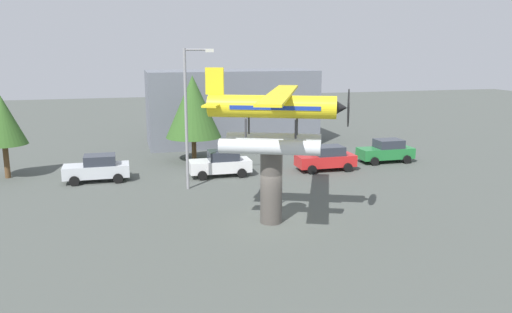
{
  "coord_description": "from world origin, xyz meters",
  "views": [
    {
      "loc": [
        -7.04,
        -23.83,
        8.66
      ],
      "look_at": [
        0.0,
        3.0,
        2.78
      ],
      "focal_mm": 36.21,
      "sensor_mm": 36.0,
      "label": 1
    }
  ],
  "objects_px": {
    "streetlight_primary": "(189,110)",
    "car_mid_white": "(221,163)",
    "storefront_building": "(232,107)",
    "tree_east": "(193,107)",
    "floatplane_monument": "(274,117)",
    "car_far_red": "(326,158)",
    "tree_west": "(2,120)",
    "display_pedestal": "(271,187)",
    "car_distant_green": "(386,151)",
    "car_near_silver": "(97,168)"
  },
  "relations": [
    {
      "from": "car_far_red",
      "to": "streetlight_primary",
      "type": "xyz_separation_m",
      "value": [
        -10.08,
        -2.47,
        4.08
      ]
    },
    {
      "from": "tree_west",
      "to": "car_mid_white",
      "type": "bearing_deg",
      "value": -12.56
    },
    {
      "from": "car_near_silver",
      "to": "car_distant_green",
      "type": "height_order",
      "value": "same"
    },
    {
      "from": "car_near_silver",
      "to": "streetlight_primary",
      "type": "height_order",
      "value": "streetlight_primary"
    },
    {
      "from": "car_far_red",
      "to": "tree_west",
      "type": "distance_m",
      "value": 22.2
    },
    {
      "from": "tree_west",
      "to": "car_far_red",
      "type": "bearing_deg",
      "value": -8.89
    },
    {
      "from": "tree_west",
      "to": "display_pedestal",
      "type": "bearing_deg",
      "value": -41.99
    },
    {
      "from": "display_pedestal",
      "to": "car_distant_green",
      "type": "distance_m",
      "value": 16.8
    },
    {
      "from": "floatplane_monument",
      "to": "streetlight_primary",
      "type": "bearing_deg",
      "value": 135.88
    },
    {
      "from": "car_near_silver",
      "to": "tree_west",
      "type": "relative_size",
      "value": 0.75
    },
    {
      "from": "tree_west",
      "to": "floatplane_monument",
      "type": "bearing_deg",
      "value": -41.86
    },
    {
      "from": "car_distant_green",
      "to": "tree_east",
      "type": "bearing_deg",
      "value": -16.31
    },
    {
      "from": "floatplane_monument",
      "to": "car_mid_white",
      "type": "distance_m",
      "value": 11.13
    },
    {
      "from": "storefront_building",
      "to": "tree_east",
      "type": "height_order",
      "value": "storefront_building"
    },
    {
      "from": "storefront_building",
      "to": "car_mid_white",
      "type": "bearing_deg",
      "value": -105.77
    },
    {
      "from": "car_distant_green",
      "to": "storefront_building",
      "type": "xyz_separation_m",
      "value": [
        -9.79,
        10.81,
        2.45
      ]
    },
    {
      "from": "car_near_silver",
      "to": "streetlight_primary",
      "type": "relative_size",
      "value": 0.49
    },
    {
      "from": "floatplane_monument",
      "to": "tree_east",
      "type": "relative_size",
      "value": 1.52
    },
    {
      "from": "floatplane_monument",
      "to": "tree_east",
      "type": "distance_m",
      "value": 15.56
    },
    {
      "from": "floatplane_monument",
      "to": "car_far_red",
      "type": "relative_size",
      "value": 2.39
    },
    {
      "from": "floatplane_monument",
      "to": "display_pedestal",
      "type": "bearing_deg",
      "value": 180.0
    },
    {
      "from": "car_near_silver",
      "to": "car_far_red",
      "type": "relative_size",
      "value": 1.0
    },
    {
      "from": "car_far_red",
      "to": "storefront_building",
      "type": "relative_size",
      "value": 0.28
    },
    {
      "from": "car_distant_green",
      "to": "display_pedestal",
      "type": "bearing_deg",
      "value": 41.83
    },
    {
      "from": "car_near_silver",
      "to": "tree_west",
      "type": "bearing_deg",
      "value": -22.7
    },
    {
      "from": "streetlight_primary",
      "to": "storefront_building",
      "type": "xyz_separation_m",
      "value": [
        5.78,
        14.63,
        -1.63
      ]
    },
    {
      "from": "storefront_building",
      "to": "tree_east",
      "type": "distance_m",
      "value": 8.05
    },
    {
      "from": "streetlight_primary",
      "to": "car_near_silver",
      "type": "bearing_deg",
      "value": 149.31
    },
    {
      "from": "floatplane_monument",
      "to": "car_far_red",
      "type": "distance_m",
      "value": 12.87
    },
    {
      "from": "floatplane_monument",
      "to": "tree_east",
      "type": "height_order",
      "value": "floatplane_monument"
    },
    {
      "from": "streetlight_primary",
      "to": "car_mid_white",
      "type": "bearing_deg",
      "value": 48.46
    },
    {
      "from": "floatplane_monument",
      "to": "car_mid_white",
      "type": "height_order",
      "value": "floatplane_monument"
    },
    {
      "from": "car_far_red",
      "to": "car_distant_green",
      "type": "distance_m",
      "value": 5.65
    },
    {
      "from": "car_mid_white",
      "to": "tree_east",
      "type": "xyz_separation_m",
      "value": [
        -1.08,
        5.25,
        3.36
      ]
    },
    {
      "from": "car_far_red",
      "to": "storefront_building",
      "type": "distance_m",
      "value": 13.13
    },
    {
      "from": "display_pedestal",
      "to": "car_near_silver",
      "type": "height_order",
      "value": "display_pedestal"
    },
    {
      "from": "display_pedestal",
      "to": "tree_east",
      "type": "xyz_separation_m",
      "value": [
        -1.73,
        15.35,
        2.38
      ]
    },
    {
      "from": "car_distant_green",
      "to": "streetlight_primary",
      "type": "relative_size",
      "value": 0.49
    },
    {
      "from": "streetlight_primary",
      "to": "storefront_building",
      "type": "bearing_deg",
      "value": 68.44
    },
    {
      "from": "car_near_silver",
      "to": "car_distant_green",
      "type": "xyz_separation_m",
      "value": [
        21.27,
        0.44,
        0.0
      ]
    },
    {
      "from": "car_mid_white",
      "to": "storefront_building",
      "type": "distance_m",
      "value": 12.6
    },
    {
      "from": "display_pedestal",
      "to": "floatplane_monument",
      "type": "bearing_deg",
      "value": -22.62
    },
    {
      "from": "floatplane_monument",
      "to": "storefront_building",
      "type": "bearing_deg",
      "value": 105.91
    },
    {
      "from": "car_far_red",
      "to": "tree_west",
      "type": "relative_size",
      "value": 0.75
    },
    {
      "from": "car_near_silver",
      "to": "car_far_red",
      "type": "bearing_deg",
      "value": 176.69
    },
    {
      "from": "car_mid_white",
      "to": "streetlight_primary",
      "type": "relative_size",
      "value": 0.49
    },
    {
      "from": "display_pedestal",
      "to": "car_distant_green",
      "type": "relative_size",
      "value": 0.88
    },
    {
      "from": "car_distant_green",
      "to": "streetlight_primary",
      "type": "height_order",
      "value": "streetlight_primary"
    },
    {
      "from": "car_mid_white",
      "to": "storefront_building",
      "type": "relative_size",
      "value": 0.28
    },
    {
      "from": "display_pedestal",
      "to": "tree_west",
      "type": "distance_m",
      "value": 19.9
    }
  ]
}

